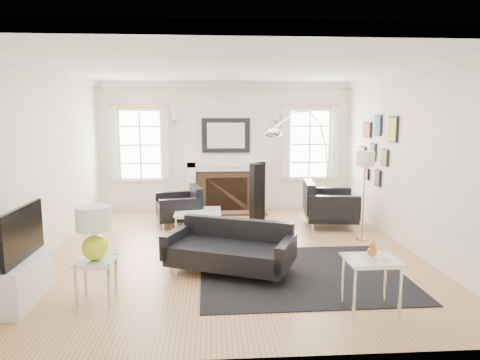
{
  "coord_description": "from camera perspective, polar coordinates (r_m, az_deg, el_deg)",
  "views": [
    {
      "loc": [
        -0.31,
        -6.41,
        2.07
      ],
      "look_at": [
        0.13,
        0.3,
        1.06
      ],
      "focal_mm": 32.0,
      "sensor_mm": 36.0,
      "label": 1
    }
  ],
  "objects": [
    {
      "name": "floor",
      "position": [
        6.74,
        -0.96,
        -9.36
      ],
      "size": [
        6.0,
        6.0,
        0.0
      ],
      "primitive_type": "plane",
      "color": "#A26B44",
      "rests_on": "ground"
    },
    {
      "name": "back_wall",
      "position": [
        9.43,
        -1.89,
        4.45
      ],
      "size": [
        5.5,
        0.04,
        2.8
      ],
      "primitive_type": "cube",
      "color": "white",
      "rests_on": "floor"
    },
    {
      "name": "front_wall",
      "position": [
        3.49,
        1.45,
        -2.55
      ],
      "size": [
        5.5,
        0.04,
        2.8
      ],
      "primitive_type": "cube",
      "color": "white",
      "rests_on": "floor"
    },
    {
      "name": "left_wall",
      "position": [
        6.89,
        -24.52,
        2.18
      ],
      "size": [
        0.04,
        6.0,
        2.8
      ],
      "primitive_type": "cube",
      "color": "white",
      "rests_on": "floor"
    },
    {
      "name": "right_wall",
      "position": [
        7.13,
        21.68,
        2.54
      ],
      "size": [
        0.04,
        6.0,
        2.8
      ],
      "primitive_type": "cube",
      "color": "white",
      "rests_on": "floor"
    },
    {
      "name": "ceiling",
      "position": [
        6.46,
        -1.02,
        15.02
      ],
      "size": [
        5.5,
        6.0,
        0.02
      ],
      "primitive_type": "cube",
      "color": "white",
      "rests_on": "back_wall"
    },
    {
      "name": "crown_molding",
      "position": [
        6.45,
        -1.02,
        14.49
      ],
      "size": [
        5.5,
        6.0,
        0.12
      ],
      "primitive_type": "cube",
      "color": "white",
      "rests_on": "back_wall"
    },
    {
      "name": "fireplace",
      "position": [
        9.33,
        -1.82,
        -0.9
      ],
      "size": [
        1.7,
        0.69,
        1.11
      ],
      "color": "white",
      "rests_on": "floor"
    },
    {
      "name": "mantel_mirror",
      "position": [
        9.37,
        -1.89,
        5.96
      ],
      "size": [
        1.05,
        0.07,
        0.75
      ],
      "color": "black",
      "rests_on": "back_wall"
    },
    {
      "name": "window_left",
      "position": [
        9.5,
        -13.14,
        4.62
      ],
      "size": [
        1.24,
        0.15,
        1.62
      ],
      "color": "white",
      "rests_on": "back_wall"
    },
    {
      "name": "window_right",
      "position": [
        9.62,
        9.24,
        4.78
      ],
      "size": [
        1.24,
        0.15,
        1.62
      ],
      "color": "white",
      "rests_on": "back_wall"
    },
    {
      "name": "gallery_wall",
      "position": [
        8.29,
        17.7,
        4.42
      ],
      "size": [
        0.04,
        1.73,
        1.29
      ],
      "color": "black",
      "rests_on": "right_wall"
    },
    {
      "name": "tv_unit",
      "position": [
        5.45,
        -27.09,
        -11.07
      ],
      "size": [
        0.35,
        1.0,
        1.09
      ],
      "color": "white",
      "rests_on": "floor"
    },
    {
      "name": "area_rug",
      "position": [
        5.85,
        8.19,
        -12.22
      ],
      "size": [
        2.68,
        2.25,
        0.01
      ],
      "primitive_type": "cube",
      "rotation": [
        0.0,
        0.0,
        0.01
      ],
      "color": "black",
      "rests_on": "floor"
    },
    {
      "name": "sofa",
      "position": [
        5.8,
        -1.25,
        -9.28
      ],
      "size": [
        1.83,
        1.35,
        0.55
      ],
      "color": "black",
      "rests_on": "floor"
    },
    {
      "name": "armchair_left",
      "position": [
        8.29,
        -7.83,
        -3.6
      ],
      "size": [
        0.97,
        1.04,
        0.61
      ],
      "color": "black",
      "rests_on": "floor"
    },
    {
      "name": "armchair_right",
      "position": [
        8.24,
        11.5,
        -3.4
      ],
      "size": [
        1.06,
        1.15,
        0.7
      ],
      "color": "black",
      "rests_on": "floor"
    },
    {
      "name": "coffee_table",
      "position": [
        7.81,
        -5.61,
        -4.36
      ],
      "size": [
        0.82,
        0.82,
        0.37
      ],
      "color": "silver",
      "rests_on": "floor"
    },
    {
      "name": "side_table_left",
      "position": [
        5.18,
        -18.65,
        -11.08
      ],
      "size": [
        0.43,
        0.43,
        0.47
      ],
      "color": "silver",
      "rests_on": "floor"
    },
    {
      "name": "nesting_table",
      "position": [
        4.75,
        17.07,
        -11.37
      ],
      "size": [
        0.55,
        0.46,
        0.61
      ],
      "color": "silver",
      "rests_on": "floor"
    },
    {
      "name": "gourd_lamp",
      "position": [
        5.05,
        -18.89,
        -6.25
      ],
      "size": [
        0.38,
        0.38,
        0.61
      ],
      "color": "#CCE11C",
      "rests_on": "side_table_left"
    },
    {
      "name": "orange_vase",
      "position": [
        4.68,
        17.19,
        -8.93
      ],
      "size": [
        0.1,
        0.1,
        0.16
      ],
      "color": "#CC651A",
      "rests_on": "nesting_table"
    },
    {
      "name": "arc_floor_lamp",
      "position": [
        8.34,
        8.31,
        2.57
      ],
      "size": [
        1.59,
        1.47,
        2.25
      ],
      "color": "silver",
      "rests_on": "floor"
    },
    {
      "name": "stick_floor_lamp",
      "position": [
        7.31,
        16.34,
        2.11
      ],
      "size": [
        0.3,
        0.3,
        1.5
      ],
      "color": "#C38643",
      "rests_on": "floor"
    },
    {
      "name": "speaker_tower",
      "position": [
        8.32,
        2.3,
        -1.79
      ],
      "size": [
        0.3,
        0.3,
        1.16
      ],
      "primitive_type": "cube",
      "rotation": [
        0.0,
        0.0,
        0.34
      ],
      "color": "black",
      "rests_on": "floor"
    }
  ]
}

